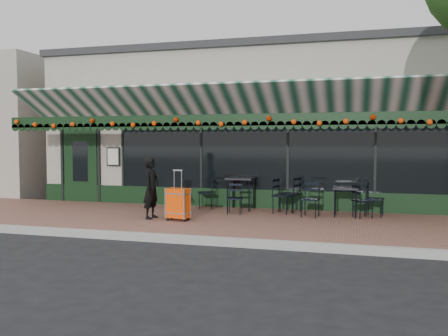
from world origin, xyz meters
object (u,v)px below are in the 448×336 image
(chair_b_front, at_px, (235,199))
(suitcase, at_px, (178,204))
(chair_a_front, at_px, (310,200))
(chair_b_left, at_px, (205,193))
(cafe_table_b, at_px, (241,181))
(chair_a_extra, at_px, (363,201))
(woman, at_px, (151,188))
(cafe_table_a, at_px, (345,190))
(chair_a_left, at_px, (290,194))
(chair_a_right, at_px, (375,199))
(chair_b_right, at_px, (283,196))

(chair_b_front, bearing_deg, suitcase, -134.62)
(suitcase, height_order, chair_a_front, suitcase)
(chair_b_left, bearing_deg, cafe_table_b, 70.42)
(chair_b_left, relative_size, chair_b_front, 1.08)
(chair_a_extra, xyz_separation_m, chair_b_front, (-3.04, -0.24, -0.02))
(woman, xyz_separation_m, cafe_table_b, (1.67, 1.95, 0.05))
(suitcase, height_order, cafe_table_a, suitcase)
(cafe_table_a, relative_size, chair_a_extra, 0.89)
(chair_b_left, bearing_deg, chair_a_left, 69.52)
(cafe_table_b, xyz_separation_m, chair_a_right, (3.35, -0.27, -0.35))
(cafe_table_a, height_order, chair_a_front, chair_a_front)
(suitcase, bearing_deg, chair_a_left, 51.95)
(chair_a_right, bearing_deg, suitcase, 122.01)
(chair_a_extra, distance_m, chair_b_front, 3.05)
(suitcase, xyz_separation_m, chair_b_left, (-0.01, 2.07, 0.02))
(cafe_table_a, bearing_deg, chair_a_extra, -11.65)
(suitcase, bearing_deg, chair_b_front, 62.84)
(chair_a_left, distance_m, chair_b_left, 2.30)
(suitcase, xyz_separation_m, chair_b_front, (1.00, 1.28, -0.00))
(cafe_table_b, bearing_deg, chair_b_right, -18.03)
(cafe_table_b, distance_m, chair_a_front, 2.03)
(chair_a_left, bearing_deg, chair_a_extra, 96.61)
(suitcase, height_order, chair_a_right, suitcase)
(chair_a_left, bearing_deg, woman, -35.99)
(chair_a_right, distance_m, chair_b_left, 4.35)
(chair_a_left, height_order, chair_a_front, chair_a_left)
(suitcase, bearing_deg, chair_b_right, 48.99)
(chair_a_left, height_order, chair_a_extra, chair_a_left)
(chair_a_left, xyz_separation_m, chair_a_right, (2.04, -0.21, -0.04))
(cafe_table_a, bearing_deg, chair_a_front, -161.89)
(suitcase, height_order, chair_b_left, suitcase)
(cafe_table_a, height_order, cafe_table_b, cafe_table_b)
(chair_b_front, bearing_deg, woman, -151.94)
(cafe_table_b, bearing_deg, chair_a_front, -20.97)
(chair_a_front, bearing_deg, chair_a_right, 25.70)
(chair_b_right, bearing_deg, chair_a_extra, -79.52)
(suitcase, bearing_deg, chair_a_extra, 31.42)
(chair_a_left, bearing_deg, chair_b_front, -39.31)
(chair_a_right, bearing_deg, chair_a_extra, 142.72)
(cafe_table_b, bearing_deg, woman, -130.59)
(chair_a_left, bearing_deg, chair_b_right, -3.52)
(chair_a_right, relative_size, chair_b_right, 0.94)
(chair_a_right, distance_m, chair_a_extra, 0.39)
(chair_a_right, height_order, chair_b_left, chair_a_right)
(chair_a_front, distance_m, chair_b_front, 1.84)
(chair_a_extra, bearing_deg, suitcase, 79.27)
(woman, height_order, chair_b_left, woman)
(suitcase, relative_size, chair_b_front, 1.51)
(chair_a_extra, relative_size, chair_b_left, 0.97)
(chair_a_left, xyz_separation_m, chair_b_left, (-2.29, 0.08, -0.04))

